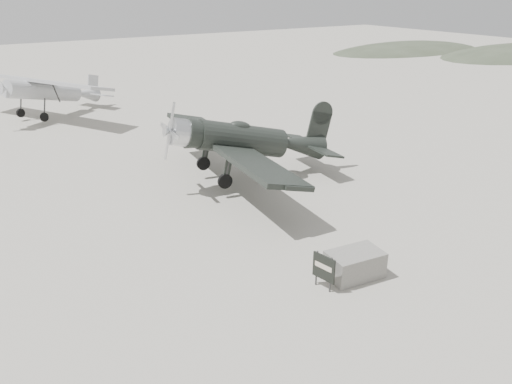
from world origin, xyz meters
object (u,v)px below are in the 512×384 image
lowwing_monoplane (249,141)px  equipment_block (355,264)px  highwing_monoplane (47,88)px  sign_board (324,268)px

lowwing_monoplane → equipment_block: (-1.67, -9.43, -1.64)m
highwing_monoplane → sign_board: (2.55, -28.04, -1.47)m
equipment_block → sign_board: size_ratio=1.46×
lowwing_monoplane → sign_board: size_ratio=9.85×
equipment_block → lowwing_monoplane: bearing=80.0°
equipment_block → sign_board: (-1.35, -0.00, 0.29)m
lowwing_monoplane → highwing_monoplane: lowwing_monoplane is taller
lowwing_monoplane → equipment_block: size_ratio=6.76×
lowwing_monoplane → highwing_monoplane: (-5.57, 18.61, 0.12)m
lowwing_monoplane → sign_board: bearing=-102.0°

